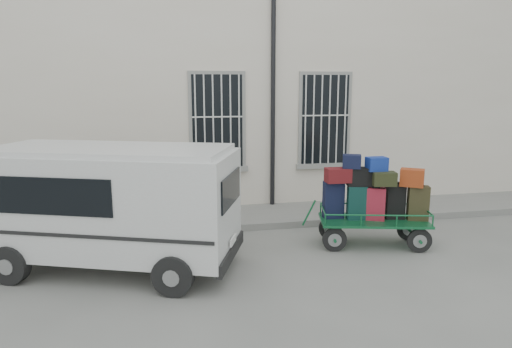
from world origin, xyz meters
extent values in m
plane|color=slate|center=(0.00, 0.00, 0.00)|extent=(80.00, 80.00, 0.00)
cube|color=beige|center=(0.00, 5.50, 3.00)|extent=(24.00, 5.00, 6.00)
cylinder|color=black|center=(0.95, 2.92, 2.80)|extent=(0.11, 0.11, 5.60)
cube|color=black|center=(-0.40, 2.98, 2.25)|extent=(1.20, 0.08, 2.20)
cube|color=gray|center=(-0.40, 2.96, 1.09)|extent=(1.45, 0.22, 0.12)
cube|color=black|center=(2.30, 2.98, 2.25)|extent=(1.20, 0.08, 2.20)
cube|color=gray|center=(2.30, 2.96, 1.09)|extent=(1.45, 0.22, 0.12)
cube|color=gray|center=(0.00, 2.20, 0.07)|extent=(24.00, 1.70, 0.15)
cylinder|color=black|center=(1.43, -0.17, 0.23)|extent=(0.47, 0.16, 0.47)
cylinder|color=gray|center=(1.43, -0.17, 0.23)|extent=(0.27, 0.14, 0.26)
cylinder|color=black|center=(1.59, 0.52, 0.23)|extent=(0.47, 0.16, 0.47)
cylinder|color=gray|center=(1.59, 0.52, 0.23)|extent=(0.27, 0.14, 0.26)
cylinder|color=black|center=(2.96, -0.54, 0.23)|extent=(0.47, 0.16, 0.47)
cylinder|color=gray|center=(2.96, -0.54, 0.23)|extent=(0.27, 0.14, 0.26)
cylinder|color=black|center=(3.13, 0.14, 0.23)|extent=(0.47, 0.16, 0.47)
cylinder|color=gray|center=(3.13, 0.14, 0.23)|extent=(0.27, 0.14, 0.26)
cube|color=#156034|center=(2.28, -0.01, 0.51)|extent=(2.21, 1.38, 0.05)
cylinder|color=#156034|center=(1.06, 0.28, 0.65)|extent=(0.27, 0.10, 0.52)
cube|color=black|center=(1.54, 0.26, 0.90)|extent=(0.40, 0.23, 0.73)
cube|color=black|center=(1.54, 0.26, 1.28)|extent=(0.18, 0.14, 0.03)
cube|color=#0D3027|center=(1.95, 0.06, 0.86)|extent=(0.39, 0.26, 0.66)
cube|color=black|center=(1.95, 0.06, 1.20)|extent=(0.16, 0.13, 0.03)
cube|color=maroon|center=(2.28, -0.04, 0.85)|extent=(0.42, 0.33, 0.64)
cube|color=black|center=(2.28, -0.04, 1.18)|extent=(0.17, 0.13, 0.03)
cube|color=black|center=(2.71, -0.02, 0.88)|extent=(0.40, 0.30, 0.69)
cube|color=black|center=(2.71, -0.02, 1.24)|extent=(0.17, 0.15, 0.03)
cube|color=#2A2B15|center=(3.09, -0.20, 0.87)|extent=(0.44, 0.35, 0.67)
cube|color=black|center=(3.09, -0.20, 1.22)|extent=(0.18, 0.15, 0.03)
cube|color=maroon|center=(1.59, 0.17, 1.40)|extent=(0.48, 0.31, 0.27)
cube|color=black|center=(2.03, 0.12, 1.37)|extent=(0.56, 0.38, 0.35)
cube|color=black|center=(2.40, -0.12, 1.36)|extent=(0.48, 0.35, 0.26)
cube|color=maroon|center=(2.95, -0.16, 1.37)|extent=(0.51, 0.47, 0.33)
cube|color=black|center=(1.84, 0.13, 1.67)|extent=(0.41, 0.35, 0.26)
cube|color=navy|center=(2.31, 0.03, 1.62)|extent=(0.38, 0.26, 0.26)
cube|color=silver|center=(-2.56, -0.18, 1.19)|extent=(4.43, 3.07, 1.67)
cube|color=silver|center=(-2.56, -0.18, 2.06)|extent=(4.21, 2.87, 0.09)
cube|color=black|center=(-4.46, 0.52, 1.51)|extent=(0.69, 1.49, 0.70)
cube|color=black|center=(-3.39, -0.82, 1.46)|extent=(1.92, 0.74, 0.57)
cube|color=black|center=(-0.64, -0.90, 1.46)|extent=(0.49, 1.23, 0.51)
cube|color=black|center=(-0.65, -0.89, 0.40)|extent=(0.68, 1.64, 0.20)
cube|color=white|center=(-0.62, -0.91, 0.61)|extent=(0.16, 0.37, 0.11)
cylinder|color=black|center=(-4.12, -0.52, 0.31)|extent=(0.66, 0.41, 0.63)
cylinder|color=black|center=(-3.53, 1.08, 0.31)|extent=(0.66, 0.41, 0.63)
cylinder|color=black|center=(-1.60, -1.45, 0.31)|extent=(0.66, 0.41, 0.63)
cylinder|color=black|center=(-1.01, 0.15, 0.31)|extent=(0.66, 0.41, 0.63)
camera|label=1|loc=(-1.64, -7.93, 3.09)|focal=32.00mm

